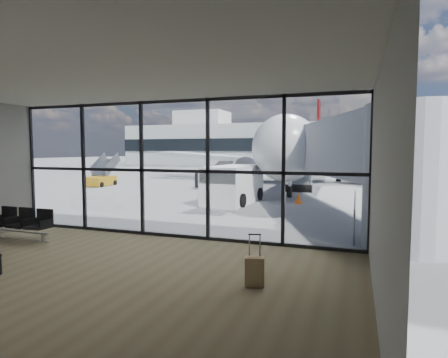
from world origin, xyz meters
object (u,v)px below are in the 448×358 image
Objects in this scene: belt_loader at (214,178)px; service_van at (233,184)px; mobile_stairs at (101,179)px; seating_row at (23,222)px; suitcase at (255,271)px; airliner at (309,150)px.

service_van is at bearing -58.63° from belt_loader.
seating_row is at bearing -62.52° from mobile_stairs.
suitcase is at bearing -62.66° from belt_loader.
belt_loader reaches higher than suitcase.
mobile_stairs is (-17.66, 17.86, 0.18)m from suitcase.
suitcase is at bearing -11.95° from seating_row.
seating_row is at bearing 153.33° from suitcase.
mobile_stairs is (-8.87, -2.55, -0.15)m from belt_loader.
belt_loader is at bearing 98.36° from suitcase.
suitcase is 0.35× the size of mobile_stairs.
airliner reaches higher than seating_row.
service_van is (-1.95, -17.84, -1.91)m from airliner.
airliner is 8.54× the size of belt_loader.
seating_row is 0.06× the size of airliner.
airliner reaches higher than mobile_stairs.
service_van is (-4.39, 11.88, 0.71)m from suitcase.
service_van is at bearing 69.02° from seating_row.
belt_loader is 1.41× the size of mobile_stairs.
belt_loader reaches higher than seating_row.
airliner is 7.90× the size of service_van.
belt_loader is (-4.41, 8.52, -0.38)m from service_van.
seating_row is at bearing -108.27° from service_van.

